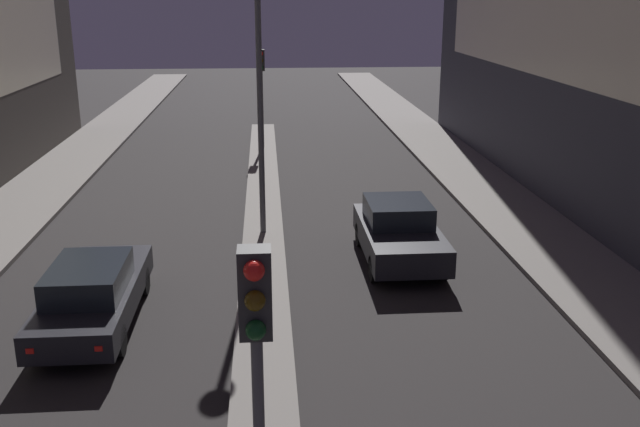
# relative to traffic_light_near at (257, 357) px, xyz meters

# --- Properties ---
(median_strip) EXTENTS (1.15, 33.94, 0.14)m
(median_strip) POSITION_rel_traffic_light_near_xyz_m (0.00, 13.87, -3.20)
(median_strip) COLOR #66605B
(median_strip) RESTS_ON ground
(traffic_light_near) EXTENTS (0.32, 0.42, 4.25)m
(traffic_light_near) POSITION_rel_traffic_light_near_xyz_m (0.00, 0.00, 0.00)
(traffic_light_near) COLOR #4C4C51
(traffic_light_near) RESTS_ON median_strip
(traffic_light_mid) EXTENTS (0.32, 0.42, 4.25)m
(traffic_light_mid) POSITION_rel_traffic_light_near_xyz_m (0.00, 25.00, 0.00)
(traffic_light_mid) COLOR #4C4C51
(traffic_light_mid) RESTS_ON median_strip
(street_lamp) EXTENTS (0.61, 0.61, 7.95)m
(street_lamp) POSITION_rel_traffic_light_near_xyz_m (0.00, 13.19, 2.73)
(street_lamp) COLOR #4C4C51
(street_lamp) RESTS_ON median_strip
(car_left_lane) EXTENTS (1.70, 4.79, 1.45)m
(car_left_lane) POSITION_rel_traffic_light_near_xyz_m (-3.51, 7.69, -2.53)
(car_left_lane) COLOR black
(car_left_lane) RESTS_ON ground
(car_right_lane) EXTENTS (1.89, 4.18, 1.54)m
(car_right_lane) POSITION_rel_traffic_light_near_xyz_m (3.51, 10.98, -2.49)
(car_right_lane) COLOR black
(car_right_lane) RESTS_ON ground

